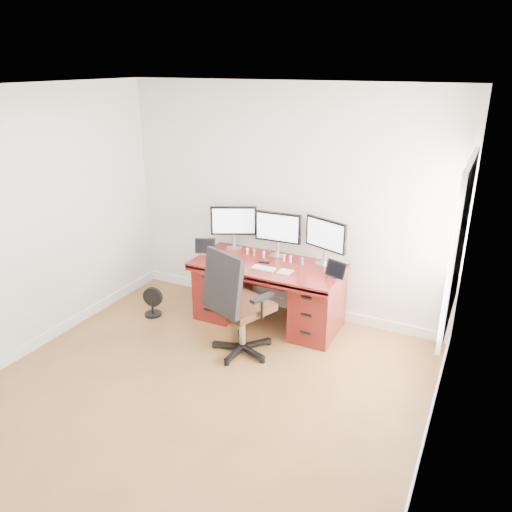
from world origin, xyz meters
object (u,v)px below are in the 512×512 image
at_px(monitor_center, 278,229).
at_px(keyboard, 264,268).
at_px(floor_fan, 152,302).
at_px(office_chair, 238,320).
at_px(desk, 269,291).

height_order(monitor_center, keyboard, monitor_center).
xyz_separation_m(floor_fan, monitor_center, (1.32, 0.72, 0.91)).
bearing_deg(office_chair, desk, 111.87).
bearing_deg(office_chair, floor_fan, -170.64).
bearing_deg(floor_fan, keyboard, 3.74).
bearing_deg(keyboard, office_chair, -90.58).
bearing_deg(floor_fan, monitor_center, 19.71).
distance_m(desk, keyboard, 0.40).
height_order(office_chair, keyboard, office_chair).
bearing_deg(office_chair, keyboard, 109.62).
relative_size(desk, floor_fan, 4.77).
bearing_deg(keyboard, desk, 98.84).
bearing_deg(keyboard, floor_fan, -166.35).
xyz_separation_m(desk, keyboard, (0.02, -0.18, 0.36)).
height_order(desk, floor_fan, desk).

